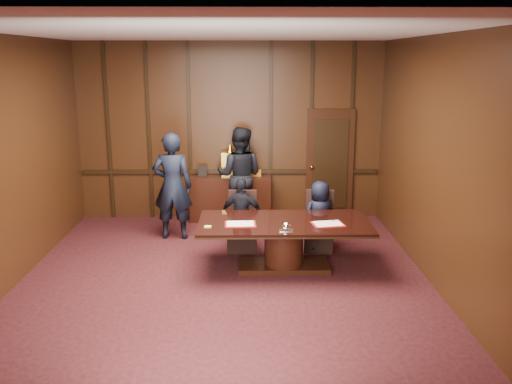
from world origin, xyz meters
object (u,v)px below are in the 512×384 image
signatory_right (320,216)px  witness_left (173,186)px  sideboard (231,196)px  conference_table (284,237)px  witness_right (240,176)px  signatory_left (242,215)px

signatory_right → witness_left: bearing=-33.5°
sideboard → conference_table: bearing=-71.0°
witness_left → conference_table: bearing=143.7°
witness_right → signatory_right: bearing=141.4°
sideboard → signatory_left: size_ratio=1.28×
signatory_right → witness_left: size_ratio=0.63×
signatory_left → witness_right: witness_right is taller
sideboard → witness_left: (-0.99, -1.10, 0.48)m
sideboard → witness_right: 0.52m
conference_table → witness_right: (-0.71, 2.46, 0.44)m
sideboard → witness_right: bearing=-40.3°
witness_right → sideboard: bearing=-28.3°
sideboard → witness_right: (0.19, -0.16, 0.46)m
conference_table → sideboard: bearing=109.0°
signatory_left → signatory_right: bearing=-171.3°
sideboard → conference_table: size_ratio=0.61×
conference_table → witness_left: 2.46m
sideboard → signatory_left: 1.84m
sideboard → witness_left: witness_left is taller
witness_left → signatory_right: bearing=166.7°
signatory_left → signatory_right: 1.30m
signatory_left → witness_left: bearing=-21.1°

